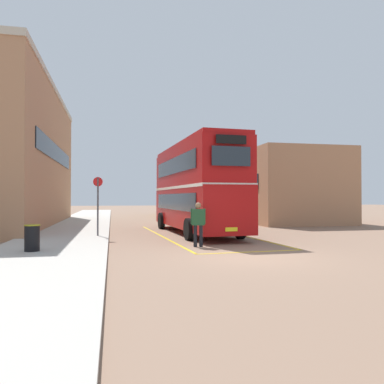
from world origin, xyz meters
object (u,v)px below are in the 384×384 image
at_px(single_deck_bus, 175,200).
at_px(bus_stop_sign, 98,200).
at_px(double_decker_bus, 195,187).
at_px(pedestrian_boarding, 198,221).
at_px(litter_bin, 32,238).

distance_m(single_deck_bus, bus_stop_sign, 22.59).
bearing_deg(double_decker_bus, pedestrian_boarding, -101.36).
bearing_deg(single_deck_bus, bus_stop_sign, -108.44).
bearing_deg(pedestrian_boarding, single_deck_bus, 82.75).
height_order(double_decker_bus, litter_bin, double_decker_bus).
relative_size(single_deck_bus, litter_bin, 10.11).
relative_size(double_decker_bus, pedestrian_boarding, 6.22).
relative_size(pedestrian_boarding, bus_stop_sign, 0.63).
relative_size(double_decker_bus, single_deck_bus, 1.21).
xyz_separation_m(double_decker_bus, single_deck_bus, (2.09, 19.68, -0.87)).
bearing_deg(litter_bin, bus_stop_sign, 68.07).
bearing_deg(double_decker_bus, single_deck_bus, 83.93).
bearing_deg(single_deck_bus, pedestrian_boarding, -97.25).
height_order(double_decker_bus, bus_stop_sign, double_decker_bus).
relative_size(single_deck_bus, pedestrian_boarding, 5.16).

